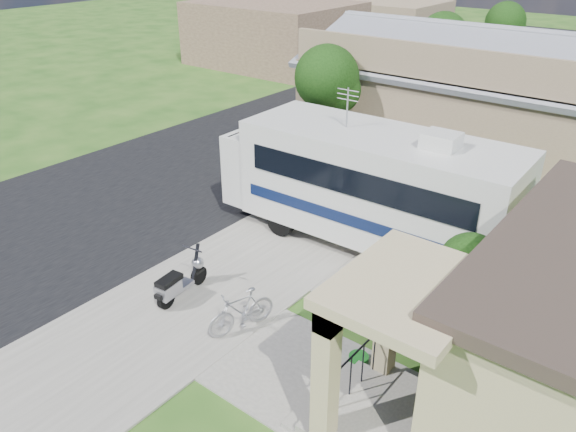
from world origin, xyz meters
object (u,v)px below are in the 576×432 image
Objects in this scene: bicycle at (241,313)px; van at (399,75)px; scooter at (179,282)px; shrub at (469,294)px; motorhome at (367,182)px; pickup_truck at (346,107)px; garden_hose at (358,360)px.

van is (-7.43, 21.20, 0.44)m from bicycle.
scooter is at bearing -161.37° from bicycle.
shrub reaches higher than van.
bicycle is 0.26× the size of van.
shrub reaches higher than scooter.
motorhome reaches higher than van.
motorhome is 3.01× the size of shrub.
pickup_truck is at bearing 132.08° from shrub.
shrub is (4.20, -2.84, -0.42)m from motorhome.
pickup_truck reaches higher than bicycle.
bicycle is at bearing -149.26° from shrub.
scooter is 4.80m from garden_hose.
shrub reaches higher than pickup_truck.
bicycle is (-4.19, -2.49, -0.96)m from shrub.
motorhome reaches higher than pickup_truck.
motorhome is 5.90m from scooter.
shrub is 1.63× the size of scooter.
shrub is 22.03m from van.
bicycle is at bearing 124.70° from pickup_truck.
garden_hose is at bearing -65.79° from van.
garden_hose is (4.73, 0.75, -0.42)m from scooter.
van is at bearing 97.51° from scooter.
motorhome is 20.35× the size of garden_hose.
motorhome is at bearing -67.00° from van.
scooter is at bearing 117.51° from pickup_truck.
van is at bearing 121.85° from shrub.
pickup_truck reaches higher than scooter.
scooter reaches higher than garden_hose.
van reaches higher than bicycle.
scooter is at bearing -112.15° from motorhome.
pickup_truck is (-4.43, 14.33, 0.35)m from scooter.
van is 15.31× the size of garden_hose.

